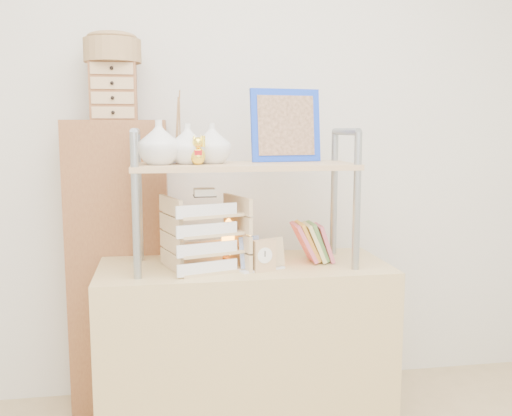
% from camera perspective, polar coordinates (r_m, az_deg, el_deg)
% --- Properties ---
extents(desk, '(1.20, 0.50, 0.75)m').
position_cam_1_polar(desk, '(2.50, -1.15, -14.08)').
color(desk, tan).
rests_on(desk, ground).
extents(cabinet, '(0.46, 0.25, 1.35)m').
position_cam_1_polar(cabinet, '(2.74, -13.44, -5.71)').
color(cabinet, brown).
rests_on(cabinet, ground).
extents(hutch, '(0.90, 0.34, 0.73)m').
position_cam_1_polar(hutch, '(2.32, -3.36, 4.92)').
color(hutch, gray).
rests_on(hutch, desk).
extents(letter_tray, '(0.33, 0.32, 0.33)m').
position_cam_1_polar(letter_tray, '(2.30, -5.12, -2.93)').
color(letter_tray, tan).
rests_on(letter_tray, desk).
extents(salt_lamp, '(0.14, 0.13, 0.21)m').
position_cam_1_polar(salt_lamp, '(2.40, -1.98, -2.98)').
color(salt_lamp, brown).
rests_on(salt_lamp, desk).
extents(desk_clock, '(0.10, 0.06, 0.13)m').
position_cam_1_polar(desk_clock, '(2.26, 0.81, -4.79)').
color(desk_clock, tan).
rests_on(desk_clock, desk).
extents(postcard_stand, '(0.20, 0.11, 0.14)m').
position_cam_1_polar(postcard_stand, '(2.30, 0.57, -5.24)').
color(postcard_stand, white).
rests_on(postcard_stand, desk).
extents(drawer_chest, '(0.20, 0.16, 0.25)m').
position_cam_1_polar(drawer_chest, '(2.65, -14.04, 11.23)').
color(drawer_chest, brown).
rests_on(drawer_chest, cabinet).
extents(woven_basket, '(0.25, 0.25, 0.10)m').
position_cam_1_polar(woven_basket, '(2.67, -14.17, 14.97)').
color(woven_basket, brown).
rests_on(woven_basket, drawer_chest).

